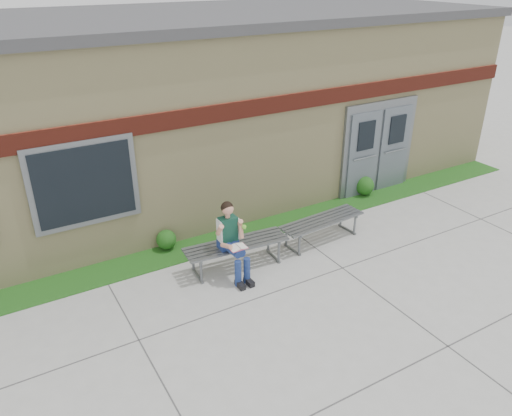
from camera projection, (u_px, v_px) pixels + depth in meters
ground at (316, 298)px, 8.64m from camera, size 80.00×80.00×0.00m
grass_strip at (243, 234)px, 10.65m from camera, size 16.00×0.80×0.02m
school_building at (176, 103)px, 12.35m from camera, size 16.20×6.22×4.20m
bench_left at (236, 249)px, 9.36m from camera, size 2.01×0.70×0.51m
bench_right at (322, 224)px, 10.28m from camera, size 1.92×0.66×0.49m
girl at (232, 239)px, 8.94m from camera, size 0.51×0.83×1.44m
shrub_mid at (166, 240)px, 10.02m from camera, size 0.40×0.40×0.40m
shrub_east at (365, 186)px, 12.36m from camera, size 0.47×0.47×0.47m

